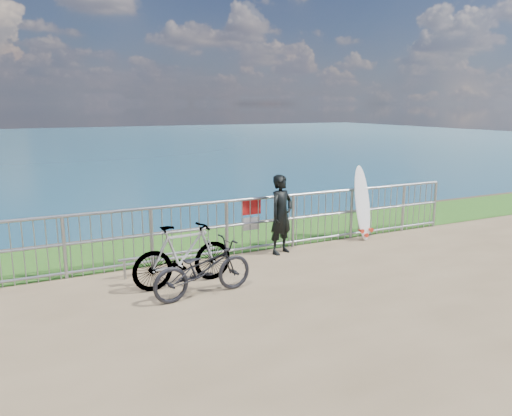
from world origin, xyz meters
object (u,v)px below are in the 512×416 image
surfboard (363,206)px  bicycle_near (203,269)px  bicycle_far (183,255)px  surfer (281,215)px

surfboard → bicycle_near: size_ratio=0.99×
surfboard → bicycle_far: bearing=-167.0°
bicycle_far → bicycle_near: bearing=-172.2°
surfer → bicycle_near: bearing=-168.0°
surfer → surfboard: size_ratio=0.97×
surfer → surfboard: surfboard is taller
bicycle_near → bicycle_far: bearing=5.3°
surfboard → bicycle_near: 4.63m
surfboard → bicycle_far: size_ratio=0.95×
surfer → bicycle_far: surfer is taller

